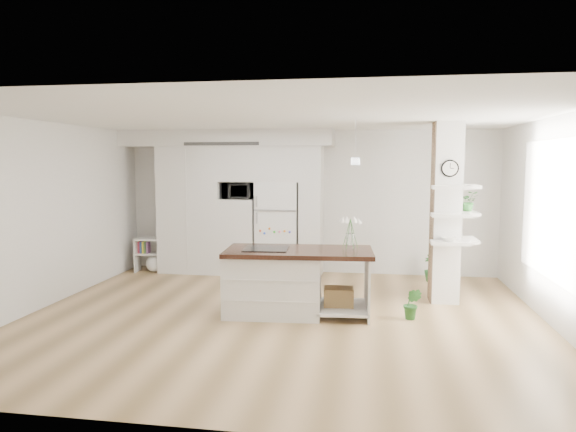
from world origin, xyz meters
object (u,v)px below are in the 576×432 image
(refrigerator, at_px, (278,228))
(floor_plant_a, at_px, (412,304))
(bookshelf, at_px, (152,257))
(kitchen_island, at_px, (282,280))

(refrigerator, height_order, floor_plant_a, refrigerator)
(refrigerator, height_order, bookshelf, refrigerator)
(kitchen_island, bearing_deg, refrigerator, 97.45)
(floor_plant_a, bearing_deg, kitchen_island, 179.68)
(refrigerator, distance_m, floor_plant_a, 3.44)
(refrigerator, relative_size, bookshelf, 2.68)
(kitchen_island, bearing_deg, floor_plant_a, -4.21)
(kitchen_island, height_order, bookshelf, kitchen_island)
(kitchen_island, bearing_deg, bookshelf, 138.06)
(kitchen_island, height_order, floor_plant_a, kitchen_island)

